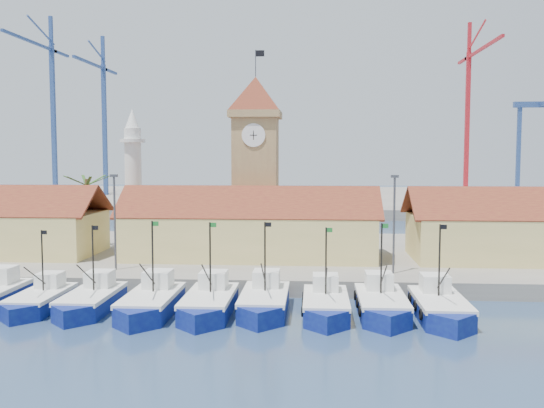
{
  "coord_description": "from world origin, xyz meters",
  "views": [
    {
      "loc": [
        6.67,
        -43.47,
        12.41
      ],
      "look_at": [
        2.43,
        18.0,
        7.32
      ],
      "focal_mm": 40.0,
      "sensor_mm": 36.0,
      "label": 1
    }
  ],
  "objects": [
    {
      "name": "boat_8",
      "position": [
        16.27,
        1.98,
        0.78
      ],
      "size": [
        3.62,
        9.92,
        7.51
      ],
      "color": "navy",
      "rests_on": "ground"
    },
    {
      "name": "boat_3",
      "position": [
        -5.92,
        1.81,
        0.79
      ],
      "size": [
        3.67,
        10.06,
        7.61
      ],
      "color": "navy",
      "rests_on": "ground"
    },
    {
      "name": "crane_blue_far",
      "position": [
        -57.13,
        100.51,
        26.33
      ],
      "size": [
        1.0,
        33.6,
        43.7
      ],
      "color": "navy",
      "rests_on": "terminal"
    },
    {
      "name": "crane_red_right",
      "position": [
        43.19,
        103.05,
        25.24
      ],
      "size": [
        1.0,
        36.11,
        41.38
      ],
      "color": "red",
      "rests_on": "terminal"
    },
    {
      "name": "minaret",
      "position": [
        -15.0,
        28.0,
        9.73
      ],
      "size": [
        3.0,
        3.0,
        16.3
      ],
      "color": "silver",
      "rests_on": "quay"
    },
    {
      "name": "boat_6",
      "position": [
        7.65,
        2.28,
        0.74
      ],
      "size": [
        3.44,
        9.44,
        7.14
      ],
      "color": "navy",
      "rests_on": "ground"
    },
    {
      "name": "palm_tree",
      "position": [
        -20.0,
        26.0,
        6.25
      ],
      "size": [
        5.6,
        5.03,
        8.39
      ],
      "color": "brown",
      "rests_on": "quay"
    },
    {
      "name": "terminal",
      "position": [
        0.0,
        110.0,
        1.0
      ],
      "size": [
        240.0,
        80.0,
        2.0
      ],
      "primitive_type": "cube",
      "color": "gray",
      "rests_on": "ground"
    },
    {
      "name": "ground",
      "position": [
        0.0,
        0.0,
        0.0
      ],
      "size": [
        400.0,
        400.0,
        0.0
      ],
      "primitive_type": "plane",
      "color": "navy",
      "rests_on": "ground"
    },
    {
      "name": "hall_center",
      "position": [
        0.0,
        20.0,
        3.99
      ],
      "size": [
        27.04,
        10.13,
        7.61
      ],
      "color": "#EAD180",
      "rests_on": "quay"
    },
    {
      "name": "clock_tower",
      "position": [
        0.0,
        26.0,
        11.96
      ],
      "size": [
        5.8,
        5.8,
        22.7
      ],
      "color": "tan",
      "rests_on": "quay"
    },
    {
      "name": "boat_4",
      "position": [
        -1.39,
        2.02,
        0.78
      ],
      "size": [
        3.63,
        9.94,
        7.52
      ],
      "color": "navy",
      "rests_on": "ground"
    },
    {
      "name": "boat_7",
      "position": [
        11.95,
        2.58,
        0.77
      ],
      "size": [
        3.61,
        9.89,
        7.48
      ],
      "color": "navy",
      "rests_on": "ground"
    },
    {
      "name": "crane_blue_near",
      "position": [
        -46.46,
        107.04,
        23.89
      ],
      "size": [
        1.0,
        29.08,
        39.97
      ],
      "color": "navy",
      "rests_on": "terminal"
    },
    {
      "name": "lamp_posts",
      "position": [
        0.5,
        12.0,
        6.48
      ],
      "size": [
        80.7,
        0.25,
        9.03
      ],
      "color": "#3F3F44",
      "rests_on": "quay"
    },
    {
      "name": "boat_2",
      "position": [
        -10.92,
        2.41,
        0.74
      ],
      "size": [
        3.44,
        9.44,
        7.14
      ],
      "color": "navy",
      "rests_on": "ground"
    },
    {
      "name": "boat_5",
      "position": [
        2.85,
        2.84,
        0.77
      ],
      "size": [
        3.61,
        9.89,
        7.48
      ],
      "color": "navy",
      "rests_on": "ground"
    },
    {
      "name": "boat_1",
      "position": [
        -15.1,
        2.48,
        0.69
      ],
      "size": [
        3.23,
        8.85,
        6.7
      ],
      "color": "navy",
      "rests_on": "ground"
    },
    {
      "name": "quay",
      "position": [
        0.0,
        24.0,
        0.75
      ],
      "size": [
        140.0,
        32.0,
        1.5
      ],
      "primitive_type": "cube",
      "color": "gray",
      "rests_on": "ground"
    }
  ]
}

